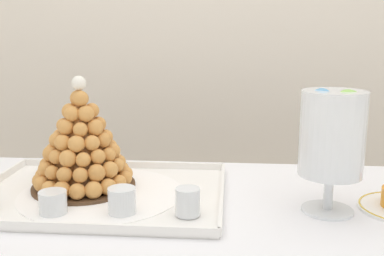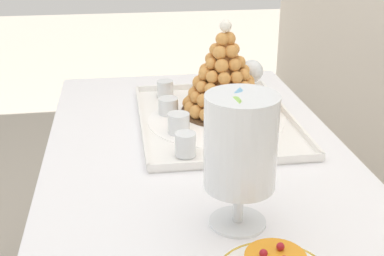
{
  "view_description": "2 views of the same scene",
  "coord_description": "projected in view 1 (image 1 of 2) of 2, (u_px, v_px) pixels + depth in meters",
  "views": [
    {
      "loc": [
        0.08,
        -0.93,
        1.14
      ],
      "look_at": [
        0.01,
        -0.02,
        0.94
      ],
      "focal_mm": 42.53,
      "sensor_mm": 36.0,
      "label": 1
    },
    {
      "loc": [
        1.15,
        -0.19,
        1.33
      ],
      "look_at": [
        0.02,
        -0.02,
        0.84
      ],
      "focal_mm": 49.11,
      "sensor_mm": 36.0,
      "label": 2
    }
  ],
  "objects": [
    {
      "name": "wine_glass",
      "position": [
        70.0,
        139.0,
        1.2
      ],
      "size": [
        0.07,
        0.07,
        0.15
      ],
      "color": "silver",
      "rests_on": "buffet_table"
    },
    {
      "name": "dessert_cup_mid_right",
      "position": [
        186.0,
        203.0,
        0.95
      ],
      "size": [
        0.05,
        0.05,
        0.06
      ],
      "color": "silver",
      "rests_on": "serving_tray"
    },
    {
      "name": "croquembouche",
      "position": [
        82.0,
        146.0,
        1.1
      ],
      "size": [
        0.25,
        0.25,
        0.28
      ],
      "color": "#4C331E",
      "rests_on": "serving_tray"
    },
    {
      "name": "buffet_table",
      "position": [
        189.0,
        252.0,
        1.01
      ],
      "size": [
        1.39,
        0.77,
        0.75
      ],
      "color": "brown",
      "rests_on": "ground_plane"
    },
    {
      "name": "serving_tray",
      "position": [
        102.0,
        194.0,
        1.08
      ],
      "size": [
        0.58,
        0.43,
        0.02
      ],
      "color": "white",
      "rests_on": "buffet_table"
    },
    {
      "name": "dessert_cup_mid_left",
      "position": [
        53.0,
        203.0,
        0.96
      ],
      "size": [
        0.06,
        0.06,
        0.05
      ],
      "color": "silver",
      "rests_on": "serving_tray"
    },
    {
      "name": "dessert_cup_centre",
      "position": [
        122.0,
        201.0,
        0.96
      ],
      "size": [
        0.06,
        0.06,
        0.05
      ],
      "color": "silver",
      "rests_on": "serving_tray"
    },
    {
      "name": "macaron_goblet",
      "position": [
        332.0,
        135.0,
        0.96
      ],
      "size": [
        0.14,
        0.14,
        0.28
      ],
      "color": "white",
      "rests_on": "buffet_table"
    },
    {
      "name": "backdrop_wall",
      "position": [
        211.0,
        3.0,
        1.86
      ],
      "size": [
        4.8,
        0.1,
        2.5
      ],
      "primitive_type": "cube",
      "color": "silver",
      "rests_on": "ground_plane"
    }
  ]
}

